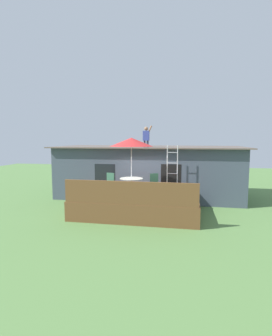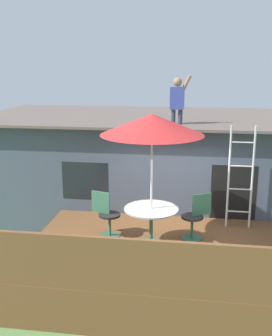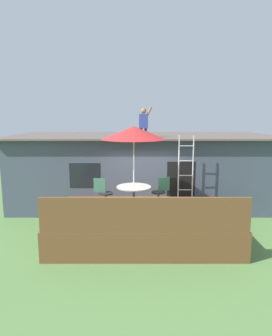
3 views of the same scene
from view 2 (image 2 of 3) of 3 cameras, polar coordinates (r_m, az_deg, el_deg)
The scene contains 10 objects.
ground_plane at distance 8.47m, azimuth 4.02°, elevation -15.58°, with size 40.00×40.00×0.00m, color #567F42.
house at distance 11.28m, azimuth 5.61°, elevation 0.01°, with size 10.50×4.50×2.86m.
deck at distance 8.27m, azimuth 4.07°, elevation -13.18°, with size 5.26×3.65×0.80m, color brown.
deck_railing at distance 6.31m, azimuth 2.90°, elevation -13.74°, with size 5.16×0.08×0.90m, color brown.
patio_table at distance 7.89m, azimuth 2.11°, elevation -6.72°, with size 1.04×1.04×0.74m.
patio_umbrella at distance 7.43m, azimuth 2.24°, elevation 6.05°, with size 1.90×1.90×2.54m.
step_ladder at distance 8.83m, azimuth 14.30°, elevation -1.32°, with size 0.52×0.04×2.20m.
person_figure at distance 9.48m, azimuth 5.81°, elevation 9.74°, with size 0.47×0.20×1.11m.
patio_chair_left at distance 8.35m, azimuth -4.14°, elevation -6.47°, with size 0.61×0.44×0.92m.
patio_chair_right at distance 8.30m, azimuth 8.28°, elevation -6.70°, with size 0.58×0.44×0.92m.
Camera 2 is at (0.51, -7.32, 4.23)m, focal length 43.88 mm.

